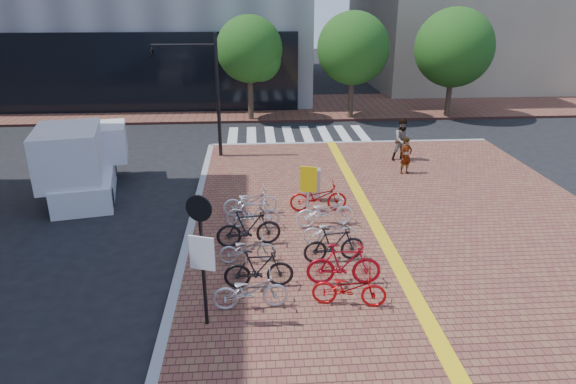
{
  "coord_description": "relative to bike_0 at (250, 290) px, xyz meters",
  "views": [
    {
      "loc": [
        -1.91,
        -12.85,
        7.2
      ],
      "look_at": [
        -0.85,
        2.27,
        1.3
      ],
      "focal_mm": 32.0,
      "sensor_mm": 36.0,
      "label": 1
    }
  ],
  "objects": [
    {
      "name": "pedestrian_b",
      "position": [
        6.81,
        11.2,
        0.47
      ],
      "size": [
        1.0,
        0.83,
        1.89
      ],
      "primitive_type": "imported",
      "rotation": [
        0.0,
        0.0,
        0.13
      ],
      "color": "#505565",
      "rests_on": "sidewalk"
    },
    {
      "name": "bike_1",
      "position": [
        0.22,
        0.91,
        0.06
      ],
      "size": [
        1.79,
        0.55,
        1.07
      ],
      "primitive_type": "imported",
      "rotation": [
        0.0,
        0.0,
        1.6
      ],
      "color": "black",
      "rests_on": "sidewalk"
    },
    {
      "name": "bike_8",
      "position": [
        2.33,
        2.14,
        0.05
      ],
      "size": [
        1.8,
        0.72,
        1.05
      ],
      "primitive_type": "imported",
      "rotation": [
        0.0,
        0.0,
        1.7
      ],
      "color": "black",
      "rests_on": "sidewalk"
    },
    {
      "name": "kerb_north",
      "position": [
        5.07,
        14.35,
        -0.55
      ],
      "size": [
        14.0,
        0.25,
        0.15
      ],
      "primitive_type": "cube",
      "color": "gray",
      "rests_on": "ground"
    },
    {
      "name": "bike_10",
      "position": [
        2.4,
        4.48,
        0.03
      ],
      "size": [
        1.99,
        0.95,
        1.0
      ],
      "primitive_type": "imported",
      "rotation": [
        0.0,
        0.0,
        1.73
      ],
      "color": "white",
      "rests_on": "sidewalk"
    },
    {
      "name": "traffic_light_pole",
      "position": [
        -2.63,
        12.5,
        3.3
      ],
      "size": [
        2.94,
        1.13,
        5.47
      ],
      "color": "black",
      "rests_on": "sidewalk"
    },
    {
      "name": "pedestrian_a",
      "position": [
        6.45,
        9.4,
        0.28
      ],
      "size": [
        0.64,
        0.53,
        1.51
      ],
      "primitive_type": "imported",
      "rotation": [
        0.0,
        0.0,
        0.36
      ],
      "color": "gray",
      "rests_on": "sidewalk"
    },
    {
      "name": "utility_box",
      "position": [
        2.25,
        6.67,
        0.13
      ],
      "size": [
        0.59,
        0.46,
        1.2
      ],
      "primitive_type": "cube",
      "rotation": [
        0.0,
        0.0,
        -0.11
      ],
      "color": "silver",
      "rests_on": "sidewalk"
    },
    {
      "name": "bike_5",
      "position": [
        0.01,
        5.56,
        0.02
      ],
      "size": [
        1.93,
        0.93,
        0.98
      ],
      "primitive_type": "imported",
      "rotation": [
        0.0,
        0.0,
        1.73
      ],
      "color": "silver",
      "rests_on": "sidewalk"
    },
    {
      "name": "bike_0",
      "position": [
        0.0,
        0.0,
        0.0
      ],
      "size": [
        1.83,
        0.72,
        0.94
      ],
      "primitive_type": "imported",
      "rotation": [
        0.0,
        0.0,
        1.62
      ],
      "color": "silver",
      "rests_on": "sidewalk"
    },
    {
      "name": "bike_9",
      "position": [
        2.38,
        3.2,
        -0.05
      ],
      "size": [
        1.64,
        0.61,
        0.85
      ],
      "primitive_type": "imported",
      "rotation": [
        0.0,
        0.0,
        1.54
      ],
      "color": "silver",
      "rests_on": "sidewalk"
    },
    {
      "name": "bike_6",
      "position": [
        2.36,
        -0.05,
        -0.0
      ],
      "size": [
        1.86,
        0.93,
        0.94
      ],
      "primitive_type": "imported",
      "rotation": [
        0.0,
        0.0,
        1.39
      ],
      "color": "red",
      "rests_on": "sidewalk"
    },
    {
      "name": "bike_11",
      "position": [
        2.34,
        5.72,
        0.04
      ],
      "size": [
        1.96,
        0.69,
        1.03
      ],
      "primitive_type": "imported",
      "rotation": [
        0.0,
        0.0,
        1.57
      ],
      "color": "#B6100D",
      "rests_on": "sidewalk"
    },
    {
      "name": "bike_7",
      "position": [
        2.39,
        0.91,
        0.1
      ],
      "size": [
        1.95,
        0.65,
        1.15
      ],
      "primitive_type": "imported",
      "rotation": [
        0.0,
        0.0,
        1.51
      ],
      "color": "#AF0C1C",
      "rests_on": "sidewalk"
    },
    {
      "name": "tactile_strip",
      "position": [
        4.07,
        -2.65,
        -0.47
      ],
      "size": [
        0.4,
        34.0,
        0.01
      ],
      "primitive_type": "cube",
      "color": "yellow",
      "rests_on": "sidewalk"
    },
    {
      "name": "crosswalk",
      "position": [
        2.57,
        16.35,
        -0.62
      ],
      "size": [
        7.5,
        4.0,
        0.01
      ],
      "color": "silver",
      "rests_on": "ground"
    },
    {
      "name": "ground",
      "position": [
        2.07,
        2.35,
        -0.62
      ],
      "size": [
        120.0,
        120.0,
        0.0
      ],
      "primitive_type": "plane",
      "color": "black",
      "rests_on": "ground"
    },
    {
      "name": "far_sidewalk",
      "position": [
        2.07,
        23.35,
        -0.55
      ],
      "size": [
        70.0,
        8.0,
        0.15
      ],
      "primitive_type": "cube",
      "color": "brown",
      "rests_on": "ground"
    },
    {
      "name": "bike_3",
      "position": [
        -0.04,
        3.25,
        0.11
      ],
      "size": [
        1.98,
        0.82,
        1.16
      ],
      "primitive_type": "imported",
      "rotation": [
        0.0,
        0.0,
        1.72
      ],
      "color": "black",
      "rests_on": "sidewalk"
    },
    {
      "name": "bike_2",
      "position": [
        -0.08,
        2.25,
        -0.05
      ],
      "size": [
        1.63,
        0.67,
        0.84
      ],
      "primitive_type": "imported",
      "rotation": [
        0.0,
        0.0,
        1.64
      ],
      "color": "#ABABAF",
      "rests_on": "sidewalk"
    },
    {
      "name": "street_trees",
      "position": [
        7.11,
        19.8,
        3.48
      ],
      "size": [
        16.2,
        4.6,
        6.35
      ],
      "color": "#38281E",
      "rests_on": "far_sidewalk"
    },
    {
      "name": "bike_4",
      "position": [
        0.08,
        4.46,
        0.05
      ],
      "size": [
        1.77,
        0.63,
        1.04
      ],
      "primitive_type": "imported",
      "rotation": [
        0.0,
        0.0,
        1.49
      ],
      "color": "silver",
      "rests_on": "sidewalk"
    },
    {
      "name": "yellow_sign",
      "position": [
        1.86,
        4.7,
        0.88
      ],
      "size": [
        0.52,
        0.2,
        1.96
      ],
      "color": "#B7B7BC",
      "rests_on": "sidewalk"
    },
    {
      "name": "sidewalk",
      "position": [
        5.07,
        -2.65,
        -0.55
      ],
      "size": [
        14.0,
        34.0,
        0.15
      ],
      "primitive_type": "cube",
      "color": "brown",
      "rests_on": "ground"
    },
    {
      "name": "notice_sign",
      "position": [
        -1.0,
        -0.6,
        1.53
      ],
      "size": [
        0.57,
        0.23,
        3.18
      ],
      "color": "black",
      "rests_on": "sidewalk"
    },
    {
      "name": "box_truck",
      "position": [
        -6.2,
        8.23,
        0.68
      ],
      "size": [
        3.0,
        5.11,
        2.77
      ],
      "color": "silver",
      "rests_on": "ground"
    }
  ]
}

